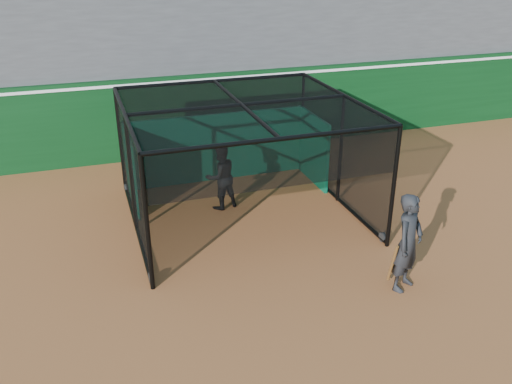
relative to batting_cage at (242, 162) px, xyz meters
name	(u,v)px	position (x,y,z in m)	size (l,w,h in m)	color
ground	(253,310)	(-0.96, -3.76, -1.39)	(120.00, 120.00, 0.00)	#95542B
outfield_wall	(167,115)	(-0.96, 4.74, -0.10)	(50.00, 0.50, 2.50)	#093413
batting_cage	(242,162)	(0.00, 0.00, 0.00)	(5.26, 5.04, 2.78)	black
batter	(221,177)	(-0.39, 0.54, -0.54)	(0.82, 0.64, 1.68)	black
on_deck_player	(408,243)	(2.04, -3.97, -0.40)	(0.86, 0.78, 1.97)	black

